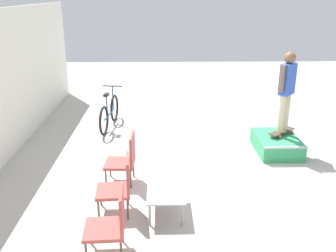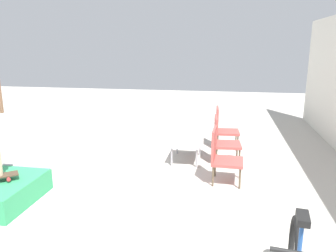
% 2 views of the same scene
% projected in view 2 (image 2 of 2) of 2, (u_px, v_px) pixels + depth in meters
% --- Properties ---
extents(ground_plane, '(24.00, 24.00, 0.00)m').
position_uv_depth(ground_plane, '(112.00, 185.00, 5.51)').
color(ground_plane, '#B7B2A8').
extents(skate_ramp_box, '(1.23, 0.87, 0.37)m').
position_uv_depth(skate_ramp_box, '(5.00, 192.00, 4.88)').
color(skate_ramp_box, '#339E60').
rests_on(skate_ramp_box, ground_plane).
extents(coffee_table, '(0.85, 0.59, 0.38)m').
position_uv_depth(coffee_table, '(186.00, 144.00, 6.65)').
color(coffee_table, '#9E9EA3').
rests_on(coffee_table, ground_plane).
extents(patio_chair_left, '(0.55, 0.55, 0.94)m').
position_uv_depth(patio_chair_left, '(223.00, 127.00, 7.44)').
color(patio_chair_left, brown).
rests_on(patio_chair_left, ground_plane).
extents(patio_chair_center, '(0.56, 0.56, 0.94)m').
position_uv_depth(patio_chair_center, '(222.00, 139.00, 6.49)').
color(patio_chair_center, brown).
rests_on(patio_chair_center, ground_plane).
extents(patio_chair_right, '(0.54, 0.54, 0.94)m').
position_uv_depth(patio_chair_right, '(222.00, 155.00, 5.55)').
color(patio_chair_right, brown).
rests_on(patio_chair_right, ground_plane).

